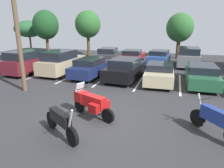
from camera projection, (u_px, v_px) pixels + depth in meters
name	position (u px, v px, depth m)	size (l,w,h in m)	color
ground	(96.00, 118.00, 8.50)	(44.00, 44.00, 0.10)	#2D2D30
motorcycle_touring	(91.00, 102.00, 8.40)	(2.14, 1.19, 1.40)	black
motorcycle_second	(61.00, 122.00, 6.92)	(1.95, 1.28, 1.29)	black
motorcycle_third	(215.00, 120.00, 6.94)	(1.51, 1.75, 1.33)	black
parking_stripes	(105.00, 78.00, 14.92)	(21.43, 5.19, 0.01)	silver
car_silver	(3.00, 62.00, 17.43)	(2.20, 4.37, 1.47)	#B7B7BC
car_maroon	(29.00, 62.00, 16.22)	(2.18, 4.50, 1.84)	maroon
car_tan	(62.00, 62.00, 16.01)	(1.99, 4.68, 1.86)	tan
car_navy	(91.00, 67.00, 15.19)	(1.87, 4.61, 1.41)	navy
car_black	(126.00, 69.00, 14.44)	(2.29, 4.89, 1.51)	black
car_champagne	(160.00, 73.00, 13.53)	(1.97, 4.51, 1.36)	#C1B289
car_green	(201.00, 74.00, 13.06)	(1.85, 4.80, 1.35)	#235638
car_far_charcoal	(109.00, 55.00, 21.22)	(2.06, 4.40, 1.50)	#38383D
car_far_red	(133.00, 57.00, 20.32)	(1.84, 4.70, 1.42)	maroon
car_far_blue	(159.00, 57.00, 19.60)	(2.09, 4.42, 1.47)	#2D519E
car_far_grey	(188.00, 57.00, 18.76)	(2.01, 4.30, 1.81)	slate
utility_pole	(15.00, 8.00, 10.67)	(1.40, 1.31, 8.96)	brown
tree_center	(180.00, 28.00, 22.81)	(3.04, 3.04, 5.16)	#4C3823
tree_far_left	(46.00, 25.00, 28.65)	(3.65, 3.65, 5.90)	#4C3823
tree_right	(88.00, 25.00, 24.81)	(3.18, 3.18, 5.55)	#4C3823
tree_center_right	(29.00, 29.00, 31.79)	(4.53, 4.53, 4.54)	#4C3823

